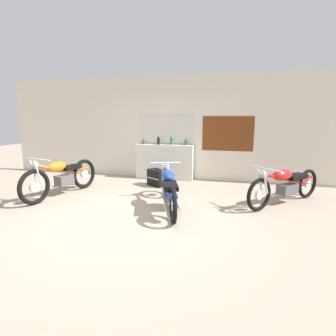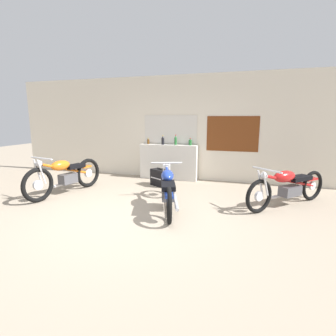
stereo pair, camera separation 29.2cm
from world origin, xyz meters
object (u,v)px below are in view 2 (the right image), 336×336
motorcycle_orange (65,175)px  hard_case_black (160,177)px  bottle_center (176,140)px  motorcycle_red (288,186)px  bottle_left_center (163,140)px  bottle_leftmost (148,141)px  bottle_right_center (190,142)px  motorcycle_blue (168,187)px

motorcycle_orange → hard_case_black: 2.21m
bottle_center → motorcycle_red: 3.13m
bottle_left_center → bottle_center: bearing=6.3°
bottle_leftmost → bottle_right_center: 1.19m
bottle_left_center → hard_case_black: 1.15m
motorcycle_orange → hard_case_black: (1.77, 1.30, -0.22)m
bottle_leftmost → motorcycle_blue: bearing=-60.5°
motorcycle_orange → bottle_center: bearing=46.7°
bottle_center → bottle_right_center: (0.40, 0.03, -0.04)m
bottle_left_center → motorcycle_blue: bottle_left_center is taller
bottle_left_center → motorcycle_orange: bottle_left_center is taller
bottle_left_center → bottle_center: 0.35m
bottle_center → bottle_right_center: bottle_center is taller
bottle_left_center → hard_case_black: bearing=-77.4°
bottle_center → motorcycle_red: (2.66, -1.51, -0.67)m
bottle_right_center → hard_case_black: size_ratio=0.35×
bottle_center → motorcycle_red: bearing=-29.6°
bottle_center → motorcycle_orange: size_ratio=0.13×
bottle_center → motorcycle_red: size_ratio=0.17×
motorcycle_orange → motorcycle_red: size_ratio=1.26×
bottle_leftmost → bottle_left_center: bearing=-5.0°
motorcycle_red → hard_case_black: 2.95m
bottle_leftmost → motorcycle_orange: 2.46m
bottle_center → hard_case_black: size_ratio=0.51×
bottle_right_center → motorcycle_blue: (0.10, -2.30, -0.64)m
bottle_left_center → motorcycle_red: 3.42m
bottle_center → motorcycle_blue: size_ratio=0.13×
bottle_left_center → bottle_center: bottle_center is taller
motorcycle_red → motorcycle_orange: bearing=-173.0°
bottle_right_center → motorcycle_orange: (-2.36, -2.11, -0.61)m
bottle_center → motorcycle_blue: bearing=-77.7°
bottle_leftmost → bottle_right_center: (1.19, 0.03, 0.01)m
bottle_right_center → motorcycle_orange: 3.22m
motorcycle_orange → bottle_right_center: bearing=41.9°
bottle_right_center → motorcycle_blue: size_ratio=0.09×
bottle_left_center → hard_case_black: size_ratio=0.48×
bottle_leftmost → motorcycle_orange: bearing=-119.2°
bottle_leftmost → motorcycle_blue: size_ratio=0.08×
bottle_leftmost → hard_case_black: (0.61, -0.78, -0.82)m
bottle_right_center → motorcycle_orange: bottle_right_center is taller
motorcycle_red → bottle_right_center: bearing=145.7°
bottle_right_center → hard_case_black: bearing=-125.8°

